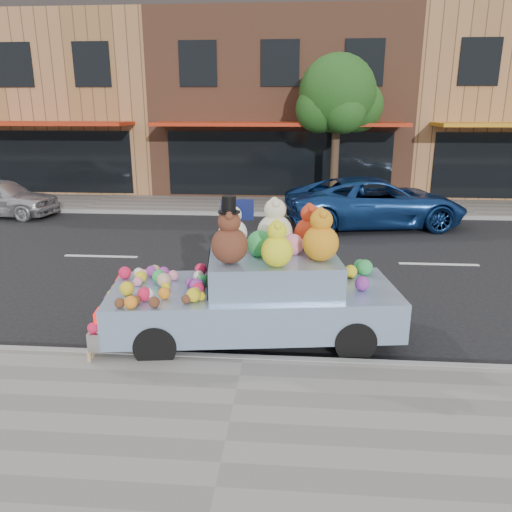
# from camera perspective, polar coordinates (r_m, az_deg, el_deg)

# --- Properties ---
(ground) EXTENTS (120.00, 120.00, 0.00)m
(ground) POSITION_cam_1_polar(r_m,az_deg,el_deg) (11.79, 1.10, -0.50)
(ground) COLOR black
(ground) RESTS_ON ground
(near_sidewalk) EXTENTS (60.00, 3.00, 0.12)m
(near_sidewalk) POSITION_cam_1_polar(r_m,az_deg,el_deg) (5.88, -3.04, -18.84)
(near_sidewalk) COLOR gray
(near_sidewalk) RESTS_ON ground
(far_sidewalk) EXTENTS (60.00, 3.00, 0.12)m
(far_sidewalk) POSITION_cam_1_polar(r_m,az_deg,el_deg) (18.08, 2.38, 5.75)
(far_sidewalk) COLOR gray
(far_sidewalk) RESTS_ON ground
(near_kerb) EXTENTS (60.00, 0.12, 0.13)m
(near_kerb) POSITION_cam_1_polar(r_m,az_deg,el_deg) (7.15, -1.43, -11.84)
(near_kerb) COLOR gray
(near_kerb) RESTS_ON ground
(far_kerb) EXTENTS (60.00, 0.12, 0.13)m
(far_kerb) POSITION_cam_1_polar(r_m,az_deg,el_deg) (16.61, 2.17, 4.79)
(far_kerb) COLOR gray
(far_kerb) RESTS_ON ground
(storefront_left) EXTENTS (10.00, 9.80, 7.30)m
(storefront_left) POSITION_cam_1_polar(r_m,az_deg,el_deg) (25.56, -20.94, 15.98)
(storefront_left) COLOR #A56F45
(storefront_left) RESTS_ON ground
(storefront_mid) EXTENTS (10.00, 9.80, 7.30)m
(storefront_mid) POSITION_cam_1_polar(r_m,az_deg,el_deg) (23.23, 3.06, 17.04)
(storefront_mid) COLOR brown
(storefront_mid) RESTS_ON ground
(street_tree) EXTENTS (3.00, 2.70, 5.22)m
(street_tree) POSITION_cam_1_polar(r_m,az_deg,el_deg) (17.85, 9.36, 17.14)
(street_tree) COLOR #38281C
(street_tree) RESTS_ON ground
(car_silver) EXTENTS (3.85, 1.81, 1.27)m
(car_silver) POSITION_cam_1_polar(r_m,az_deg,el_deg) (18.51, -27.24, 5.99)
(car_silver) COLOR silver
(car_silver) RESTS_ON ground
(car_blue) EXTENTS (5.68, 3.39, 1.48)m
(car_blue) POSITION_cam_1_polar(r_m,az_deg,el_deg) (15.46, 13.46, 6.00)
(car_blue) COLOR navy
(car_blue) RESTS_ON ground
(art_car) EXTENTS (4.67, 2.31, 2.31)m
(art_car) POSITION_cam_1_polar(r_m,az_deg,el_deg) (7.61, -0.01, -3.83)
(art_car) COLOR black
(art_car) RESTS_ON ground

